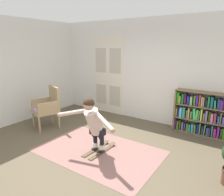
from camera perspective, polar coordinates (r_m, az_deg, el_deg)
The scene contains 9 objects.
ground_plane at distance 4.33m, azimuth -5.99°, elevation -15.73°, with size 7.20×7.20×0.00m, color brown.
back_wall at distance 6.01m, azimuth 9.95°, elevation 7.30°, with size 6.00×0.10×2.90m, color silver.
side_wall_left at distance 6.38m, azimuth -25.08°, elevation 6.58°, with size 0.10×6.00×2.90m, color silver.
double_door at distance 6.66m, azimuth -1.07°, elevation 6.28°, with size 1.22×0.05×2.45m.
rug at distance 4.51m, azimuth -3.67°, elevation -14.34°, with size 2.54×1.65×0.01m, color #89605A.
bookshelf at distance 5.56m, azimuth 23.49°, elevation -4.34°, with size 1.39×0.30×1.08m.
wicker_chair at distance 5.80m, azimuth -17.23°, elevation -2.16°, with size 0.77×0.77×1.10m.
skis_pair at distance 4.52m, azimuth -3.42°, elevation -13.98°, with size 0.30×0.81×0.07m.
person_skier at distance 4.11m, azimuth -5.14°, elevation -6.33°, with size 1.44×0.61×1.14m.
Camera 1 is at (2.46, -2.83, 2.17)m, focal length 33.23 mm.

